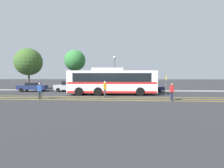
% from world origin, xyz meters
% --- Properties ---
extents(ground_plane, '(220.00, 220.00, 0.00)m').
position_xyz_m(ground_plane, '(0.00, 0.00, 0.00)').
color(ground_plane, '#2D2D30').
extents(lane_strip_0, '(30.63, 0.20, 0.01)m').
position_xyz_m(lane_strip_0, '(0.66, -2.00, 0.00)').
color(lane_strip_0, gold).
rests_on(lane_strip_0, ground_plane).
extents(lane_strip_1, '(30.63, 0.20, 0.01)m').
position_xyz_m(lane_strip_1, '(0.66, -3.48, 0.00)').
color(lane_strip_1, gold).
rests_on(lane_strip_1, ground_plane).
extents(lane_strip_2, '(30.63, 0.20, 0.01)m').
position_xyz_m(lane_strip_2, '(0.66, -4.74, 0.00)').
color(lane_strip_2, gold).
rests_on(lane_strip_2, ground_plane).
extents(curb_strip, '(38.63, 0.36, 0.15)m').
position_xyz_m(curb_strip, '(0.66, 5.76, 0.07)').
color(curb_strip, '#99999E').
rests_on(curb_strip, ground_plane).
extents(transit_bus, '(11.05, 3.07, 3.30)m').
position_xyz_m(transit_bus, '(0.65, 0.20, 1.69)').
color(transit_bus, white).
rests_on(transit_bus, ground_plane).
extents(parked_car_0, '(4.18, 2.04, 1.36)m').
position_xyz_m(parked_car_0, '(-11.54, 3.95, 0.71)').
color(parked_car_0, navy).
rests_on(parked_car_0, ground_plane).
extents(parked_car_1, '(4.15, 2.19, 1.56)m').
position_xyz_m(parked_car_1, '(-6.07, 4.16, 0.77)').
color(parked_car_1, '#9E9EA3').
rests_on(parked_car_1, ground_plane).
extents(parked_car_2, '(4.63, 2.08, 1.46)m').
position_xyz_m(parked_car_2, '(-0.40, 4.28, 0.73)').
color(parked_car_2, maroon).
rests_on(parked_car_2, ground_plane).
extents(parked_car_3, '(4.35, 2.08, 1.42)m').
position_xyz_m(parked_car_3, '(5.58, 3.91, 0.70)').
color(parked_car_3, navy).
rests_on(parked_car_3, ground_plane).
extents(pedestrian_0, '(0.30, 0.45, 1.65)m').
position_xyz_m(pedestrian_0, '(6.59, -4.69, 0.93)').
color(pedestrian_0, '#191E38').
rests_on(pedestrian_0, ground_plane).
extents(pedestrian_1, '(0.43, 0.25, 1.65)m').
position_xyz_m(pedestrian_1, '(-6.13, -4.61, 0.94)').
color(pedestrian_1, '#2D2D33').
rests_on(pedestrian_1, ground_plane).
extents(pedestrian_2, '(0.35, 0.47, 1.75)m').
position_xyz_m(pedestrian_2, '(0.09, -2.44, 1.00)').
color(pedestrian_2, '#2D2D33').
rests_on(pedestrian_2, ground_plane).
extents(bus_stop_sign, '(0.07, 0.40, 2.44)m').
position_xyz_m(bus_stop_sign, '(7.08, -0.25, 1.54)').
color(bus_stop_sign, '#59595E').
rests_on(bus_stop_sign, ground_plane).
extents(street_lamp, '(0.46, 0.46, 5.52)m').
position_xyz_m(street_lamp, '(0.58, 6.73, 3.91)').
color(street_lamp, '#59595E').
rests_on(street_lamp, ground_plane).
extents(tree_0, '(3.82, 3.82, 7.08)m').
position_xyz_m(tree_0, '(-6.87, 10.23, 5.15)').
color(tree_0, '#513823').
rests_on(tree_0, ground_plane).
extents(tree_1, '(4.64, 4.64, 7.08)m').
position_xyz_m(tree_1, '(-14.30, 7.83, 4.75)').
color(tree_1, '#513823').
rests_on(tree_1, ground_plane).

